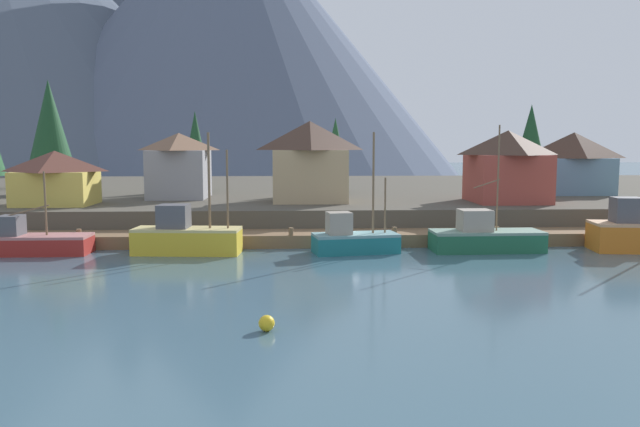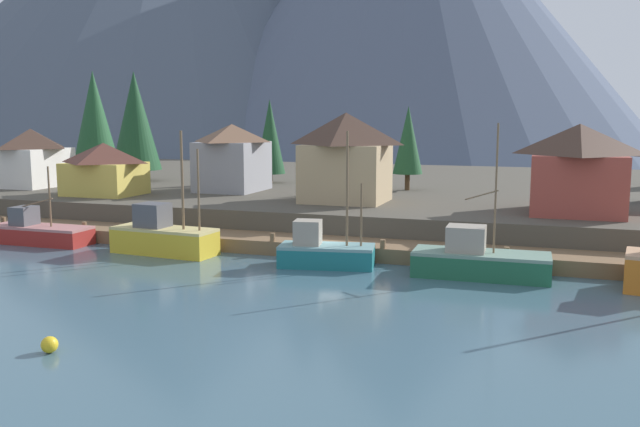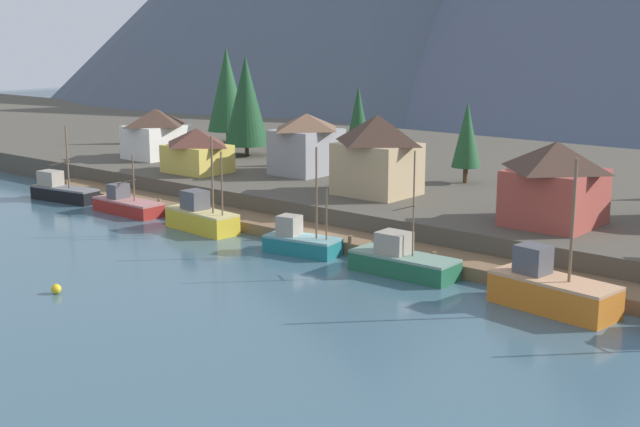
% 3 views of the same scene
% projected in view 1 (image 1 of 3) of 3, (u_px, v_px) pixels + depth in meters
% --- Properties ---
extents(ground_plane, '(400.00, 400.00, 1.00)m').
position_uv_depth(ground_plane, '(328.00, 222.00, 67.80)').
color(ground_plane, '#3D5B6B').
extents(dock, '(80.00, 4.00, 1.60)m').
position_uv_depth(dock, '(341.00, 238.00, 49.81)').
color(dock, brown).
rests_on(dock, ground_plane).
extents(shoreline_bank, '(400.00, 56.00, 2.50)m').
position_uv_depth(shoreline_bank, '(322.00, 197.00, 79.52)').
color(shoreline_bank, '#4C473D').
rests_on(shoreline_bank, ground_plane).
extents(mountain_central_peak, '(97.21, 97.21, 71.51)m').
position_uv_depth(mountain_central_peak, '(118.00, 54.00, 194.07)').
color(mountain_central_peak, '#475160').
rests_on(mountain_central_peak, ground_plane).
extents(mountain_east_peak, '(127.36, 127.36, 77.24)m').
position_uv_depth(mountain_east_peak, '(226.00, 32.00, 171.98)').
color(mountain_east_peak, '#4C566B').
rests_on(mountain_east_peak, ground_plane).
extents(fishing_boat_red, '(8.19, 2.68, 6.02)m').
position_uv_depth(fishing_boat_red, '(30.00, 242.00, 45.28)').
color(fishing_boat_red, maroon).
rests_on(fishing_boat_red, ground_plane).
extents(fishing_boat_yellow, '(7.90, 3.27, 8.81)m').
position_uv_depth(fishing_boat_yellow, '(186.00, 237.00, 45.47)').
color(fishing_boat_yellow, gold).
rests_on(fishing_boat_yellow, ground_plane).
extents(fishing_boat_teal, '(6.52, 3.61, 8.84)m').
position_uv_depth(fishing_boat_teal, '(353.00, 239.00, 45.84)').
color(fishing_boat_teal, '#196B70').
rests_on(fishing_boat_teal, ground_plane).
extents(fishing_boat_green, '(8.25, 3.16, 9.37)m').
position_uv_depth(fishing_boat_green, '(485.00, 237.00, 46.54)').
color(fishing_boat_green, '#1E5B3D').
rests_on(fishing_boat_green, ground_plane).
extents(house_grey, '(5.94, 7.09, 6.59)m').
position_uv_depth(house_grey, '(179.00, 165.00, 63.43)').
color(house_grey, gray).
rests_on(house_grey, shoreline_bank).
extents(house_yellow, '(6.84, 5.55, 4.88)m').
position_uv_depth(house_yellow, '(56.00, 177.00, 56.01)').
color(house_yellow, gold).
rests_on(house_yellow, shoreline_bank).
extents(house_blue, '(8.38, 4.68, 6.73)m').
position_uv_depth(house_blue, '(573.00, 163.00, 67.61)').
color(house_blue, '#6689A8').
rests_on(house_blue, shoreline_bank).
extents(house_red, '(6.90, 7.28, 6.75)m').
position_uv_depth(house_red, '(507.00, 166.00, 58.75)').
color(house_red, '#9E4238').
rests_on(house_red, shoreline_bank).
extents(house_tan, '(7.25, 6.31, 7.63)m').
position_uv_depth(house_tan, '(310.00, 161.00, 59.15)').
color(house_tan, tan).
rests_on(house_tan, shoreline_bank).
extents(conifer_near_left, '(2.96, 2.96, 8.37)m').
position_uv_depth(conifer_near_left, '(335.00, 148.00, 70.02)').
color(conifer_near_left, '#4C3823').
rests_on(conifer_near_left, shoreline_bank).
extents(conifer_near_right, '(3.32, 3.32, 9.25)m').
position_uv_depth(conifer_near_right, '(196.00, 147.00, 71.90)').
color(conifer_near_right, '#4C3823').
rests_on(conifer_near_right, shoreline_bank).
extents(conifer_mid_right, '(5.58, 5.58, 12.42)m').
position_uv_depth(conifer_mid_right, '(50.00, 131.00, 67.99)').
color(conifer_mid_right, '#4C3823').
rests_on(conifer_mid_right, shoreline_bank).
extents(conifer_back_left, '(4.28, 4.28, 10.85)m').
position_uv_depth(conifer_back_left, '(531.00, 137.00, 84.92)').
color(conifer_back_left, '#4C3823').
rests_on(conifer_back_left, shoreline_bank).
extents(channel_buoy, '(0.70, 0.70, 0.70)m').
position_uv_depth(channel_buoy, '(267.00, 323.00, 26.67)').
color(channel_buoy, gold).
rests_on(channel_buoy, ground_plane).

